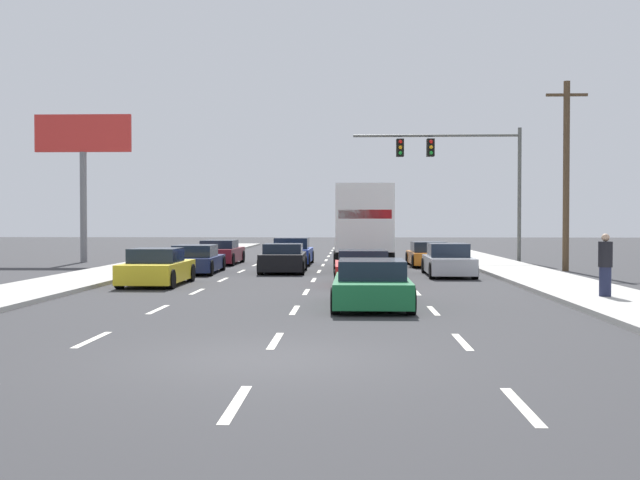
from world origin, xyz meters
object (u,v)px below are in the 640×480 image
traffic_signal_mast (451,160)px  car_green (372,285)px  car_orange (428,255)px  roadside_billboard (83,153)px  car_maroon (220,253)px  car_blue (292,253)px  pedestrian_near_corner (605,265)px  utility_pole_mid (566,173)px  box_truck (363,223)px  car_navy (196,260)px  car_red (362,269)px  car_black (283,259)px  car_silver (448,261)px  car_yellow (157,268)px

traffic_signal_mast → car_green: bearing=-102.1°
car_orange → roadside_billboard: bearing=170.3°
car_maroon → traffic_signal_mast: size_ratio=0.52×
car_blue → car_green: size_ratio=0.96×
car_maroon → car_orange: (10.43, -1.51, -0.03)m
car_blue → pedestrian_near_corner: (9.90, -18.07, 0.39)m
car_orange → utility_pole_mid: size_ratio=0.53×
roadside_billboard → utility_pole_mid: bearing=-15.5°
roadside_billboard → box_truck: bearing=-22.6°
car_navy → car_orange: car_navy is taller
car_blue → utility_pole_mid: utility_pole_mid is taller
car_blue → car_navy: bearing=-117.4°
car_red → car_green: size_ratio=0.95×
traffic_signal_mast → car_navy: bearing=-140.0°
car_maroon → car_green: bearing=-70.1°
box_truck → utility_pole_mid: bearing=-2.7°
car_black → car_silver: size_ratio=0.89×
car_yellow → box_truck: box_truck is taller
utility_pole_mid → car_silver: bearing=-149.2°
car_yellow → car_maroon: bearing=90.0°
car_navy → car_yellow: 6.21m
car_silver → car_maroon: bearing=141.8°
car_silver → utility_pole_mid: 7.44m
box_truck → car_green: bearing=-90.0°
car_blue → car_silver: bearing=-49.8°
box_truck → pedestrian_near_corner: 15.15m
car_green → car_maroon: bearing=109.9°
car_red → car_silver: size_ratio=0.95×
car_yellow → car_black: (3.77, 6.77, 0.00)m
car_navy → car_green: bearing=-61.1°
car_black → car_green: bearing=-75.6°
roadside_billboard → pedestrian_near_corner: (21.20, -19.86, -4.82)m
traffic_signal_mast → roadside_billboard: bearing=-176.0°
car_navy → car_black: size_ratio=1.12×
car_red → car_silver: (3.50, 4.73, 0.02)m
car_maroon → pedestrian_near_corner: bearing=-53.4°
car_maroon → car_red: 14.84m
box_truck → car_orange: box_truck is taller
car_yellow → car_silver: size_ratio=0.92×
car_maroon → car_black: 7.51m
car_yellow → car_red: bearing=1.7°
car_red → utility_pole_mid: bearing=41.6°
car_navy → car_blue: 7.70m
car_green → car_orange: size_ratio=1.07×
car_silver → car_yellow: bearing=-154.9°
car_blue → utility_pole_mid: 13.79m
roadside_billboard → car_blue: bearing=-9.0°
car_black → traffic_signal_mast: bearing=48.7°
car_orange → pedestrian_near_corner: bearing=-79.3°
utility_pole_mid → car_orange: bearing=148.2°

